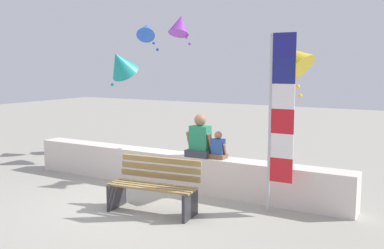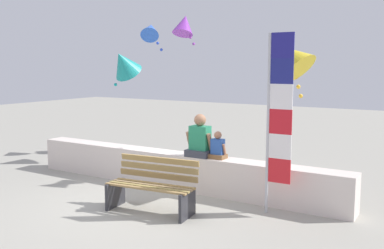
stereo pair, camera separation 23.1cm
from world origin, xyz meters
TOP-DOWN VIEW (x-y plane):
  - ground_plane at (0.00, 0.00)m, footprint 40.00×40.00m
  - seawall_ledge at (0.00, 1.31)m, footprint 6.99×0.46m
  - park_bench at (0.48, -0.12)m, footprint 1.56×0.76m
  - person_adult at (0.59, 1.28)m, footprint 0.54×0.39m
  - person_child at (0.97, 1.28)m, footprint 0.34×0.25m
  - flag_banner at (2.28, 0.82)m, footprint 0.43×0.05m
  - kite_teal at (-2.45, 2.68)m, footprint 0.77×0.97m
  - kite_blue at (-2.64, 4.07)m, footprint 0.78×0.85m
  - kite_purple at (-1.97, 4.75)m, footprint 0.66×0.79m
  - kite_yellow at (2.11, 1.94)m, footprint 1.02×0.87m

SIDE VIEW (x-z plane):
  - ground_plane at x=0.00m, z-range 0.00..0.00m
  - seawall_ledge at x=0.00m, z-range 0.00..0.70m
  - park_bench at x=0.48m, z-range -0.03..0.85m
  - person_child at x=0.97m, z-range 0.65..1.16m
  - person_adult at x=0.59m, z-range 0.61..1.43m
  - flag_banner at x=2.28m, z-range 0.18..3.13m
  - kite_teal at x=-2.45m, z-range 1.98..3.01m
  - kite_yellow at x=2.11m, z-range 1.97..3.18m
  - kite_blue at x=-2.64m, z-range 2.95..3.88m
  - kite_purple at x=-1.97m, z-range 3.11..4.05m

